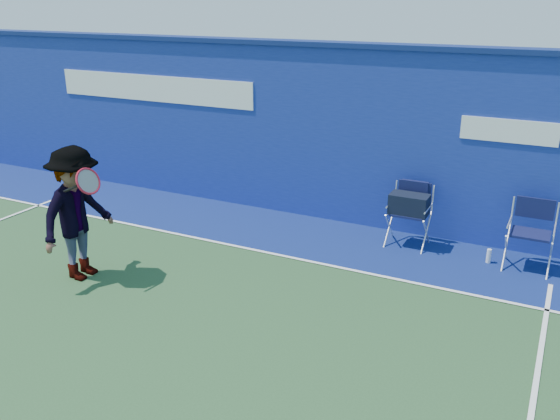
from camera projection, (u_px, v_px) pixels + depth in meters
The scene contains 8 objects.
ground at pixel (102, 348), 6.77m from camera, with size 80.00×80.00×0.00m, color #274927.
stadium_wall at pixel (296, 129), 10.61m from camera, with size 24.00×0.50×3.08m.
out_of_bounds_strip at pixel (268, 229), 10.21m from camera, with size 24.00×1.80×0.01m, color navy.
court_lines at pixel (136, 323), 7.27m from camera, with size 24.00×12.00×0.01m.
directors_chair_left at pixel (409, 220), 9.43m from camera, with size 0.60×0.56×1.01m.
directors_chair_right at pixel (528, 248), 8.65m from camera, with size 0.61×0.55×1.02m.
water_bottle at pixel (489, 256), 8.89m from camera, with size 0.07×0.07×0.22m, color white.
tennis_player at pixel (77, 213), 8.20m from camera, with size 0.87×1.23×1.91m.
Camera 1 is at (4.43, -4.29, 3.79)m, focal length 38.00 mm.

